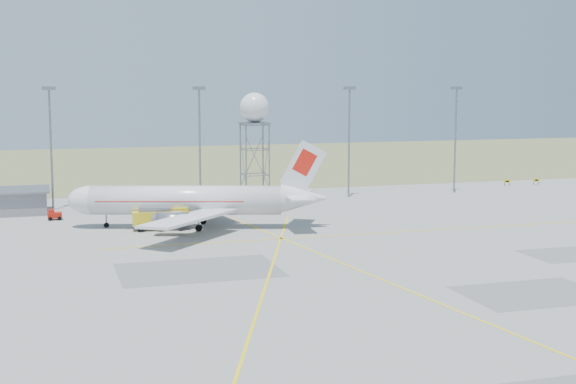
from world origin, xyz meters
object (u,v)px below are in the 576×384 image
object	(u,v)px
fire_truck	(162,219)
baggage_tug	(54,216)
radar_tower	(255,140)
airliner_main	(191,201)

from	to	relation	value
fire_truck	baggage_tug	world-z (taller)	fire_truck
radar_tower	fire_truck	size ratio (longest dim) A/B	2.36
airliner_main	fire_truck	xyz separation A→B (m)	(-4.25, -0.52, -2.41)
radar_tower	baggage_tug	xyz separation A→B (m)	(-35.35, -12.46, -10.27)
baggage_tug	airliner_main	bearing A→B (deg)	-34.99
radar_tower	fire_truck	world-z (taller)	radar_tower
airliner_main	baggage_tug	size ratio (longest dim) A/B	17.20
baggage_tug	radar_tower	bearing A→B (deg)	18.69
radar_tower	airliner_main	bearing A→B (deg)	-122.75
baggage_tug	fire_truck	bearing A→B (deg)	-43.12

